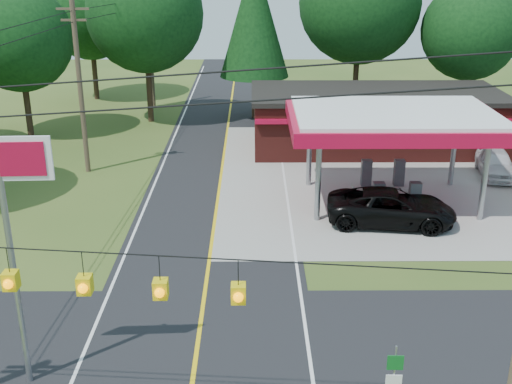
{
  "coord_description": "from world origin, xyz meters",
  "views": [
    {
      "loc": [
        1.86,
        -18.42,
        12.41
      ],
      "look_at": [
        2.0,
        7.0,
        2.8
      ],
      "focal_mm": 45.0,
      "sensor_mm": 36.0,
      "label": 1
    }
  ],
  "objects_px": {
    "gas_canopy": "(394,123)",
    "suv_car": "(391,208)",
    "big_stop_sign": "(3,200)",
    "sedan_car": "(496,163)"
  },
  "relations": [
    {
      "from": "gas_canopy",
      "to": "suv_car",
      "type": "height_order",
      "value": "gas_canopy"
    },
    {
      "from": "gas_canopy",
      "to": "big_stop_sign",
      "type": "xyz_separation_m",
      "value": [
        -14.0,
        -15.01,
        1.71
      ]
    },
    {
      "from": "suv_car",
      "to": "big_stop_sign",
      "type": "xyz_separation_m",
      "value": [
        -13.5,
        -12.01,
        5.13
      ]
    },
    {
      "from": "sedan_car",
      "to": "gas_canopy",
      "type": "bearing_deg",
      "value": -141.9
    },
    {
      "from": "sedan_car",
      "to": "big_stop_sign",
      "type": "relative_size",
      "value": 0.58
    },
    {
      "from": "big_stop_sign",
      "to": "gas_canopy",
      "type": "bearing_deg",
      "value": 47.0
    },
    {
      "from": "suv_car",
      "to": "sedan_car",
      "type": "relative_size",
      "value": 1.34
    },
    {
      "from": "sedan_car",
      "to": "big_stop_sign",
      "type": "xyz_separation_m",
      "value": [
        -21.04,
        -19.01,
        5.2
      ]
    },
    {
      "from": "sedan_car",
      "to": "big_stop_sign",
      "type": "height_order",
      "value": "big_stop_sign"
    },
    {
      "from": "gas_canopy",
      "to": "big_stop_sign",
      "type": "relative_size",
      "value": 1.34
    }
  ]
}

